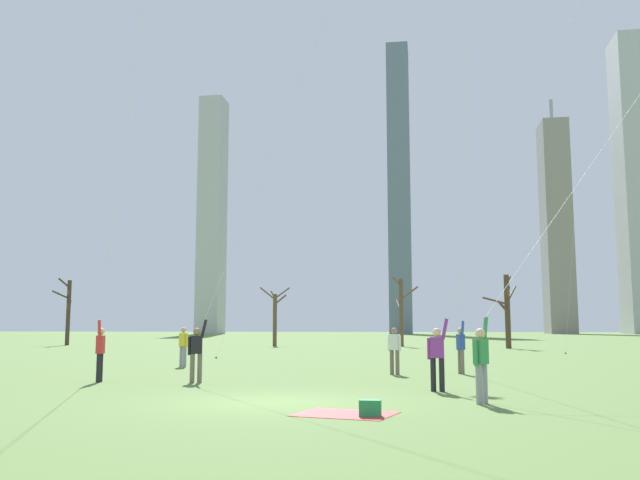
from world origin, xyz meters
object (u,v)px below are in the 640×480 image
object	(u,v)px
kite_flyer_far_back_green	(462,251)
bare_tree_far_right_edge	(275,315)
bare_tree_right_of_center	(68,309)
bystander_strolling_midfield	(394,348)
distant_kite_drifting_right_orange	(331,44)
kite_flyer_midfield_right_red	(109,286)
bare_tree_rightmost	(507,308)
kite_flyer_foreground_left_yellow	(221,289)
kite_flyer_midfield_center_teal	(458,302)
bare_tree_center	(401,310)
kite_flyer_midfield_left_pink	(540,266)
picnic_spot	(359,411)
bystander_watching_nearby	(183,345)
distant_kite_drifting_left_blue	(587,26)

from	to	relation	value
kite_flyer_far_back_green	bare_tree_far_right_edge	bearing A→B (deg)	111.92
kite_flyer_far_back_green	bare_tree_right_of_center	bearing A→B (deg)	133.76
bystander_strolling_midfield	distant_kite_drifting_right_orange	world-z (taller)	distant_kite_drifting_right_orange
kite_flyer_midfield_right_red	bare_tree_rightmost	xyz separation A→B (m)	(15.26, 35.61, 0.23)
kite_flyer_foreground_left_yellow	bare_tree_far_right_edge	size ratio (longest dim) A/B	3.41
kite_flyer_midfield_center_teal	bare_tree_center	size ratio (longest dim) A/B	2.07
kite_flyer_midfield_left_pink	bare_tree_far_right_edge	distance (m)	43.63
bystander_strolling_midfield	bare_tree_rightmost	size ratio (longest dim) A/B	0.29
bystander_strolling_midfield	picnic_spot	bearing A→B (deg)	-90.83
kite_flyer_foreground_left_yellow	kite_flyer_far_back_green	size ratio (longest dim) A/B	1.04
kite_flyer_midfield_left_pink	bare_tree_far_right_edge	world-z (taller)	kite_flyer_midfield_left_pink
kite_flyer_midfield_left_pink	bystander_watching_nearby	world-z (taller)	kite_flyer_midfield_left_pink
bare_tree_center	bare_tree_right_of_center	bearing A→B (deg)	-177.85
bare_tree_center	bare_tree_far_right_edge	bearing A→B (deg)	-177.78
kite_flyer_foreground_left_yellow	picnic_spot	xyz separation A→B (m)	(4.88, -7.05, -2.71)
kite_flyer_midfield_center_teal	kite_flyer_midfield_left_pink	size ratio (longest dim) A/B	0.84
kite_flyer_far_back_green	bare_tree_rightmost	xyz separation A→B (m)	(4.93, 31.27, -1.10)
kite_flyer_midfield_right_red	bare_tree_right_of_center	size ratio (longest dim) A/B	3.02
bare_tree_right_of_center	kite_flyer_midfield_right_red	bearing A→B (deg)	-59.70
bystander_watching_nearby	bare_tree_center	distance (m)	32.24
bare_tree_center	bare_tree_rightmost	bearing A→B (deg)	-27.75
bare_tree_rightmost	kite_flyer_foreground_left_yellow	bearing A→B (deg)	-109.79
distant_kite_drifting_right_orange	picnic_spot	world-z (taller)	distant_kite_drifting_right_orange
kite_flyer_far_back_green	bare_tree_far_right_edge	distance (m)	37.94
kite_flyer_midfield_center_teal	kite_flyer_foreground_left_yellow	bearing A→B (deg)	161.89
kite_flyer_midfield_left_pink	distant_kite_drifting_right_orange	xyz separation A→B (m)	(-8.07, 20.73, 15.06)
kite_flyer_midfield_center_teal	distant_kite_drifting_right_orange	distance (m)	26.62
kite_flyer_foreground_left_yellow	kite_flyer_midfield_right_red	bearing A→B (deg)	-154.83
kite_flyer_midfield_center_teal	kite_flyer_foreground_left_yellow	size ratio (longest dim) A/B	0.70
kite_flyer_foreground_left_yellow	distant_kite_drifting_right_orange	size ratio (longest dim) A/B	0.78
kite_flyer_foreground_left_yellow	kite_flyer_midfield_right_red	distance (m)	3.26
kite_flyer_midfield_right_red	bare_tree_center	size ratio (longest dim) A/B	3.12
kite_flyer_foreground_left_yellow	bare_tree_far_right_edge	bearing A→B (deg)	100.07
kite_flyer_midfield_left_pink	picnic_spot	size ratio (longest dim) A/B	6.97
kite_flyer_foreground_left_yellow	bystander_strolling_midfield	bearing A→B (deg)	38.98
kite_flyer_far_back_green	kite_flyer_midfield_left_pink	distance (m)	5.83
distant_kite_drifting_left_blue	bare_tree_far_right_edge	bearing A→B (deg)	144.99
bystander_strolling_midfield	distant_kite_drifting_left_blue	distance (m)	28.48
bystander_watching_nearby	bare_tree_center	xyz separation A→B (m)	(7.92, 31.18, 2.14)
bystander_strolling_midfield	bare_tree_rightmost	world-z (taller)	bare_tree_rightmost
kite_flyer_far_back_green	bare_tree_right_of_center	xyz separation A→B (m)	(-33.02, 34.48, -0.96)
kite_flyer_far_back_green	picnic_spot	bearing A→B (deg)	-104.05
kite_flyer_midfield_center_teal	kite_flyer_midfield_right_red	xyz separation A→B (m)	(-9.93, 0.89, 0.55)
bare_tree_far_right_edge	kite_flyer_midfield_left_pink	bearing A→B (deg)	-68.86
kite_flyer_far_back_green	bare_tree_right_of_center	distance (m)	47.75
distant_kite_drifting_right_orange	kite_flyer_midfield_left_pink	bearing A→B (deg)	-68.73
bystander_strolling_midfield	bare_tree_far_right_edge	bearing A→B (deg)	109.14
kite_flyer_foreground_left_yellow	bystander_strolling_midfield	xyz separation A→B (m)	(5.05, 4.08, -1.90)
kite_flyer_midfield_left_pink	bare_tree_far_right_edge	size ratio (longest dim) A/B	2.84
bystander_watching_nearby	bare_tree_far_right_edge	xyz separation A→B (m)	(-2.94, 30.75, 1.71)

